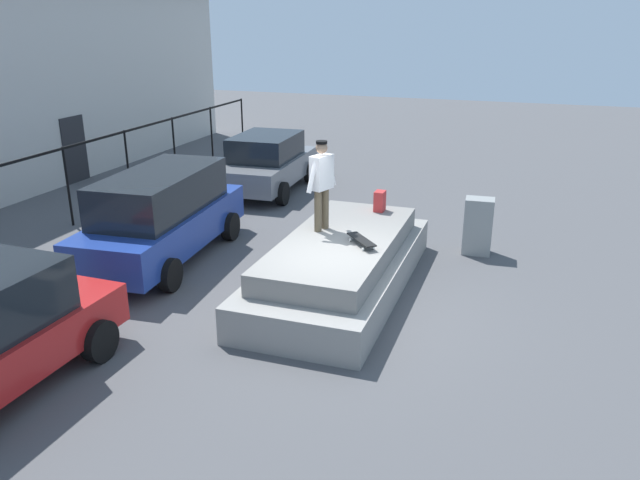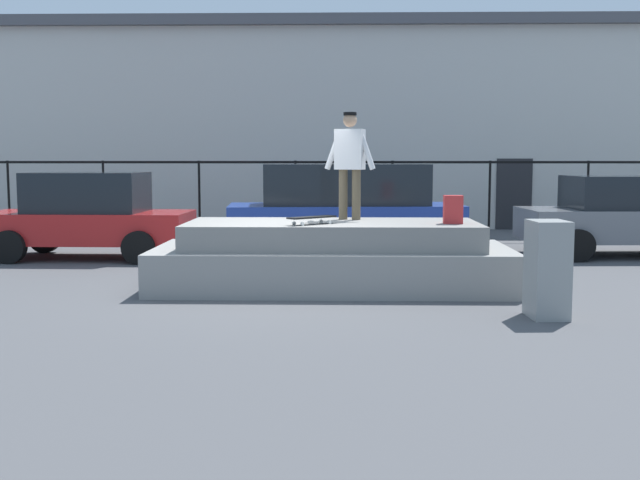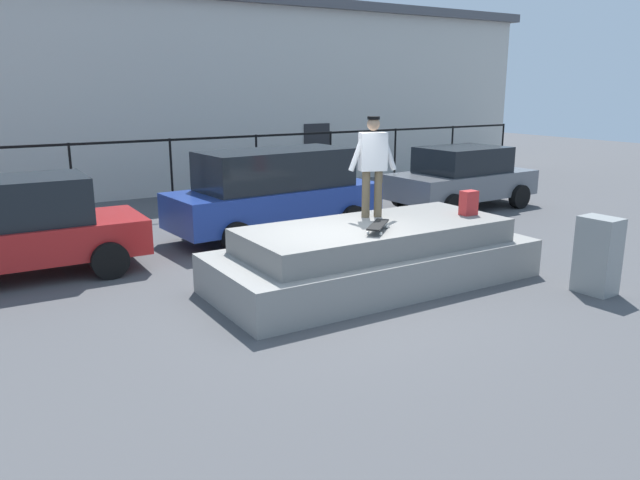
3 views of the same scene
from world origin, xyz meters
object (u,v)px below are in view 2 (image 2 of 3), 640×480
Objects in this scene: skateboarder at (350,158)px; car_red_sedan_near at (88,215)px; utility_box at (547,269)px; backpack at (453,210)px; skateboard at (312,218)px; car_grey_sedan_far at (624,215)px; car_blue_hatchback_mid at (345,208)px.

car_red_sedan_near is (-5.21, 3.02, -1.14)m from skateboarder.
utility_box is at bearing -36.78° from car_red_sedan_near.
skateboard is at bearing -173.60° from backpack.
car_grey_sedan_far is (5.70, 3.67, -1.17)m from skateboarder.
skateboarder is 6.12m from car_red_sedan_near.
car_grey_sedan_far reaches higher than utility_box.
car_red_sedan_near is (-6.75, 3.77, -0.37)m from backpack.
car_blue_hatchback_mid is (5.16, 0.46, 0.12)m from car_red_sedan_near.
car_red_sedan_near is 5.18m from car_blue_hatchback_mid.
backpack is 2.25m from utility_box.
skateboarder is 0.41× the size of car_grey_sedan_far.
skateboarder reaches higher than backpack.
car_grey_sedan_far reaches higher than skateboard.
car_blue_hatchback_mid reaches higher than backpack.
backpack reaches higher than utility_box.
skateboarder is at bearing 58.77° from skateboard.
utility_box is (2.45, -2.71, -1.40)m from skateboarder.
backpack is (1.54, -0.75, -0.77)m from skateboarder.
skateboard is 3.54m from utility_box.
skateboard is 2.13m from backpack.
backpack is 0.10× the size of car_red_sedan_near.
skateboarder is 6.88m from car_grey_sedan_far.
car_grey_sedan_far is 7.16m from utility_box.
car_red_sedan_near reaches higher than utility_box.
skateboard is at bearing -40.57° from car_red_sedan_near.
skateboarder is 2.33× the size of skateboard.
car_blue_hatchback_mid is 1.16× the size of car_grey_sedan_far.
car_red_sedan_near reaches higher than car_grey_sedan_far.
car_blue_hatchback_mid is 3.95× the size of utility_box.
backpack is at bearing 111.44° from utility_box.
utility_box is at bearing -117.00° from car_grey_sedan_far.
skateboarder is 3.63m from car_blue_hatchback_mid.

